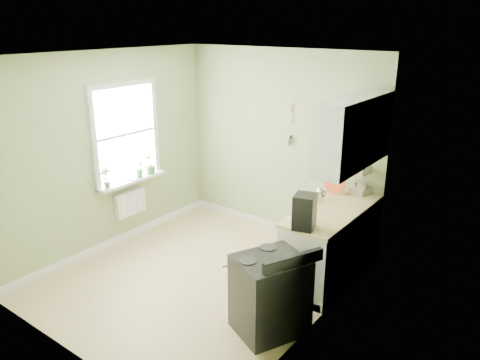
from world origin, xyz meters
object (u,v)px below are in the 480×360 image
Objects in this scene: stove at (270,294)px; stand_mixer at (363,180)px; kettle at (319,195)px; coffee_maker at (304,212)px.

stand_mixer is at bearing 88.39° from stove.
kettle is at bearing 99.02° from stove.
kettle is at bearing 105.73° from coffee_maker.
coffee_maker reaches higher than kettle.
kettle is (-0.23, 1.43, 0.59)m from stove.
kettle is (-0.29, -0.66, -0.07)m from stand_mixer.
stove is 2.31× the size of stand_mixer.
stove is 4.79× the size of kettle.
stand_mixer is at bearing 87.32° from coffee_maker.
stove is at bearing -89.25° from coffee_maker.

